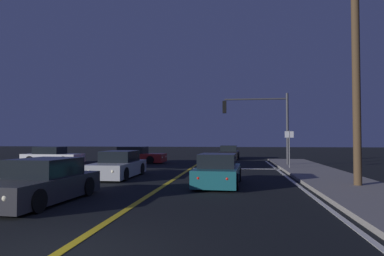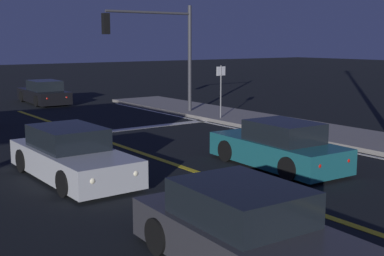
{
  "view_description": "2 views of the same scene",
  "coord_description": "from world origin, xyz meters",
  "px_view_note": "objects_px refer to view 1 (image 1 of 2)",
  "views": [
    {
      "loc": [
        3.02,
        -5.03,
        1.95
      ],
      "look_at": [
        0.45,
        14.33,
        2.6
      ],
      "focal_mm": 31.56,
      "sensor_mm": 36.0,
      "label": 1
    },
    {
      "loc": [
        -8.17,
        -0.88,
        3.55
      ],
      "look_at": [
        0.42,
        10.98,
        1.08
      ],
      "focal_mm": 48.19,
      "sensor_mm": 36.0,
      "label": 2
    }
  ],
  "objects_px": {
    "car_far_approaching_teal": "(218,172)",
    "car_parked_curb_red": "(135,156)",
    "car_following_oncoming_charcoal": "(41,183)",
    "car_distant_tail_black": "(229,153)",
    "car_side_waiting_white": "(52,156)",
    "street_sign_corner": "(289,143)",
    "utility_pole_right": "(356,44)",
    "car_mid_block_silver": "(118,166)",
    "traffic_signal_near_right": "(262,117)"
  },
  "relations": [
    {
      "from": "car_far_approaching_teal",
      "to": "utility_pole_right",
      "type": "bearing_deg",
      "value": -0.73
    },
    {
      "from": "car_following_oncoming_charcoal",
      "to": "street_sign_corner",
      "type": "height_order",
      "value": "street_sign_corner"
    },
    {
      "from": "car_distant_tail_black",
      "to": "utility_pole_right",
      "type": "distance_m",
      "value": 20.61
    },
    {
      "from": "car_following_oncoming_charcoal",
      "to": "car_mid_block_silver",
      "type": "bearing_deg",
      "value": -87.36
    },
    {
      "from": "car_following_oncoming_charcoal",
      "to": "street_sign_corner",
      "type": "xyz_separation_m",
      "value": [
        9.32,
        12.18,
        1.1
      ]
    },
    {
      "from": "car_mid_block_silver",
      "to": "street_sign_corner",
      "type": "distance_m",
      "value": 10.78
    },
    {
      "from": "utility_pole_right",
      "to": "car_mid_block_silver",
      "type": "bearing_deg",
      "value": 165.98
    },
    {
      "from": "traffic_signal_near_right",
      "to": "utility_pole_right",
      "type": "xyz_separation_m",
      "value": [
        2.89,
        -10.77,
        2.17
      ]
    },
    {
      "from": "traffic_signal_near_right",
      "to": "utility_pole_right",
      "type": "relative_size",
      "value": 0.47
    },
    {
      "from": "car_following_oncoming_charcoal",
      "to": "car_parked_curb_red",
      "type": "xyz_separation_m",
      "value": [
        -2.19,
        16.91,
        0.0
      ]
    },
    {
      "from": "car_far_approaching_teal",
      "to": "car_distant_tail_black",
      "type": "distance_m",
      "value": 18.87
    },
    {
      "from": "utility_pole_right",
      "to": "street_sign_corner",
      "type": "xyz_separation_m",
      "value": [
        -1.4,
        7.97,
        -4.06
      ]
    },
    {
      "from": "car_parked_curb_red",
      "to": "car_side_waiting_white",
      "type": "relative_size",
      "value": 1.03
    },
    {
      "from": "car_following_oncoming_charcoal",
      "to": "utility_pole_right",
      "type": "distance_m",
      "value": 12.61
    },
    {
      "from": "utility_pole_right",
      "to": "car_side_waiting_white",
      "type": "bearing_deg",
      "value": 149.85
    },
    {
      "from": "car_mid_block_silver",
      "to": "street_sign_corner",
      "type": "bearing_deg",
      "value": -151.25
    },
    {
      "from": "car_parked_curb_red",
      "to": "car_mid_block_silver",
      "type": "distance_m",
      "value": 10.26
    },
    {
      "from": "car_side_waiting_white",
      "to": "car_distant_tail_black",
      "type": "bearing_deg",
      "value": 121.84
    },
    {
      "from": "car_following_oncoming_charcoal",
      "to": "car_parked_curb_red",
      "type": "relative_size",
      "value": 0.95
    },
    {
      "from": "car_distant_tail_black",
      "to": "utility_pole_right",
      "type": "bearing_deg",
      "value": -71.87
    },
    {
      "from": "car_distant_tail_black",
      "to": "car_mid_block_silver",
      "type": "height_order",
      "value": "same"
    },
    {
      "from": "car_following_oncoming_charcoal",
      "to": "car_side_waiting_white",
      "type": "height_order",
      "value": "same"
    },
    {
      "from": "car_side_waiting_white",
      "to": "car_following_oncoming_charcoal",
      "type": "bearing_deg",
      "value": 30.97
    },
    {
      "from": "traffic_signal_near_right",
      "to": "car_distant_tail_black",
      "type": "bearing_deg",
      "value": -73.14
    },
    {
      "from": "car_parked_curb_red",
      "to": "car_mid_block_silver",
      "type": "relative_size",
      "value": 1.02
    },
    {
      "from": "car_following_oncoming_charcoal",
      "to": "traffic_signal_near_right",
      "type": "height_order",
      "value": "traffic_signal_near_right"
    },
    {
      "from": "car_following_oncoming_charcoal",
      "to": "car_side_waiting_white",
      "type": "relative_size",
      "value": 0.98
    },
    {
      "from": "car_side_waiting_white",
      "to": "street_sign_corner",
      "type": "xyz_separation_m",
      "value": [
        17.9,
        -3.23,
        1.09
      ]
    },
    {
      "from": "car_following_oncoming_charcoal",
      "to": "car_parked_curb_red",
      "type": "distance_m",
      "value": 17.05
    },
    {
      "from": "traffic_signal_near_right",
      "to": "street_sign_corner",
      "type": "xyz_separation_m",
      "value": [
        1.49,
        -2.8,
        -1.89
      ]
    },
    {
      "from": "car_parked_curb_red",
      "to": "street_sign_corner",
      "type": "distance_m",
      "value": 12.49
    },
    {
      "from": "street_sign_corner",
      "to": "car_far_approaching_teal",
      "type": "bearing_deg",
      "value": -118.1
    },
    {
      "from": "traffic_signal_near_right",
      "to": "car_far_approaching_teal",
      "type": "bearing_deg",
      "value": 76.06
    },
    {
      "from": "car_parked_curb_red",
      "to": "traffic_signal_near_right",
      "type": "bearing_deg",
      "value": 80.9
    },
    {
      "from": "traffic_signal_near_right",
      "to": "street_sign_corner",
      "type": "relative_size",
      "value": 2.1
    },
    {
      "from": "car_mid_block_silver",
      "to": "car_parked_curb_red",
      "type": "bearing_deg",
      "value": -78.56
    },
    {
      "from": "car_mid_block_silver",
      "to": "car_side_waiting_white",
      "type": "bearing_deg",
      "value": -45.69
    },
    {
      "from": "car_following_oncoming_charcoal",
      "to": "car_distant_tail_black",
      "type": "bearing_deg",
      "value": -100.14
    },
    {
      "from": "car_distant_tail_black",
      "to": "car_side_waiting_white",
      "type": "bearing_deg",
      "value": -147.73
    },
    {
      "from": "car_far_approaching_teal",
      "to": "car_mid_block_silver",
      "type": "distance_m",
      "value": 5.75
    },
    {
      "from": "car_parked_curb_red",
      "to": "car_mid_block_silver",
      "type": "bearing_deg",
      "value": 14.08
    },
    {
      "from": "car_far_approaching_teal",
      "to": "car_parked_curb_red",
      "type": "distance_m",
      "value": 14.43
    },
    {
      "from": "car_mid_block_silver",
      "to": "street_sign_corner",
      "type": "height_order",
      "value": "street_sign_corner"
    },
    {
      "from": "car_parked_curb_red",
      "to": "car_distant_tail_black",
      "type": "distance_m",
      "value": 9.89
    },
    {
      "from": "car_side_waiting_white",
      "to": "traffic_signal_near_right",
      "type": "bearing_deg",
      "value": 90.35
    },
    {
      "from": "car_following_oncoming_charcoal",
      "to": "street_sign_corner",
      "type": "relative_size",
      "value": 1.82
    },
    {
      "from": "car_parked_curb_red",
      "to": "utility_pole_right",
      "type": "bearing_deg",
      "value": 47.26
    },
    {
      "from": "car_distant_tail_black",
      "to": "car_far_approaching_teal",
      "type": "bearing_deg",
      "value": -87.83
    },
    {
      "from": "utility_pole_right",
      "to": "car_distant_tail_black",
      "type": "bearing_deg",
      "value": 105.83
    },
    {
      "from": "car_far_approaching_teal",
      "to": "traffic_signal_near_right",
      "type": "distance_m",
      "value": 11.17
    }
  ]
}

